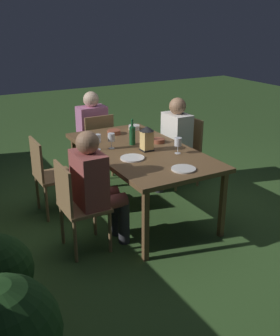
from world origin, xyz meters
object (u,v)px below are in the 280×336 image
at_px(chair_head_far, 97,142).
at_px(wine_glass_b, 98,139).
at_px(chair_side_right_b, 49,173).
at_px(plate_a, 184,169).
at_px(chair_side_left_b, 185,148).
at_px(chair_side_right_a, 77,203).
at_px(bowl_bread, 114,132).
at_px(person_in_pink, 91,128).
at_px(person_in_cream, 172,139).
at_px(bowl_olives, 134,127).
at_px(bowl_salad, 158,140).
at_px(lantern_centerpiece, 147,137).
at_px(green_bottle_on_table, 132,135).
at_px(dining_table, 140,153).
at_px(person_in_rust, 96,184).
at_px(wine_glass_a, 111,138).
at_px(wine_glass_c, 178,143).
at_px(plate_b, 132,158).

bearing_deg(chair_head_far, wine_glass_b, 157.96).
height_order(chair_side_right_b, plate_a, chair_side_right_b).
bearing_deg(chair_side_right_b, chair_side_left_b, -90.00).
relative_size(chair_side_right_a, bowl_bread, 5.48).
xyz_separation_m(person_in_pink, bowl_bread, (-0.75, 0.00, 0.13)).
relative_size(person_in_cream, plate_a, 4.98).
xyz_separation_m(person_in_pink, bowl_olives, (-0.68, -0.31, 0.13)).
xyz_separation_m(plate_a, bowl_salad, (0.84, -0.24, 0.02)).
height_order(lantern_centerpiece, bowl_olives, lantern_centerpiece).
bearing_deg(chair_head_far, plate_a, -178.44).
bearing_deg(lantern_centerpiece, green_bottle_on_table, 7.60).
distance_m(dining_table, person_in_rust, 0.83).
distance_m(chair_head_far, wine_glass_a, 1.14).
bearing_deg(bowl_olives, bowl_salad, 178.05).
distance_m(chair_side_right_b, bowl_olives, 1.28).
distance_m(green_bottle_on_table, wine_glass_c, 0.57).
relative_size(chair_head_far, wine_glass_b, 5.15).
bearing_deg(chair_head_far, person_in_pink, 0.00).
bearing_deg(person_in_rust, wine_glass_c, -83.82).
height_order(chair_head_far, wine_glass_a, wine_glass_a).
bearing_deg(wine_glass_a, wine_glass_b, 76.47).
distance_m(chair_side_right_a, plate_b, 0.75).
height_order(wine_glass_a, plate_b, wine_glass_a).
distance_m(chair_side_left_b, lantern_centerpiece, 1.08).
bearing_deg(bowl_bread, lantern_centerpiece, -176.84).
xyz_separation_m(plate_a, bowl_olives, (1.46, -0.26, 0.02)).
bearing_deg(chair_side_left_b, person_in_rust, 118.21).
relative_size(chair_side_right_b, bowl_bread, 5.48).
height_order(dining_table, person_in_cream, person_in_cream).
relative_size(person_in_cream, chair_head_far, 1.32).
height_order(chair_side_left_b, lantern_centerpiece, lantern_centerpiece).
bearing_deg(wine_glass_a, bowl_salad, -96.33).
height_order(person_in_rust, person_in_pink, same).
bearing_deg(chair_side_left_b, bowl_salad, 118.64).
bearing_deg(wine_glass_a, plate_a, -160.66).
distance_m(chair_side_left_b, person_in_cream, 0.25).
relative_size(person_in_cream, person_in_rust, 1.00).
bearing_deg(plate_a, wine_glass_a, 19.34).
distance_m(wine_glass_c, bowl_bread, 1.01).
relative_size(person_in_pink, wine_glass_a, 6.80).
distance_m(chair_head_far, bowl_olives, 0.65).
bearing_deg(bowl_olives, wine_glass_a, 133.99).
xyz_separation_m(person_in_cream, chair_side_right_b, (0.00, 1.60, -0.15)).
distance_m(green_bottle_on_table, bowl_bread, 0.48).
bearing_deg(chair_side_right_a, wine_glass_a, -47.19).
bearing_deg(plate_a, wine_glass_b, 26.27).
bearing_deg(bowl_olives, wine_glass_c, 177.60).
bearing_deg(chair_side_right_b, person_in_rust, -167.18).
xyz_separation_m(chair_side_right_b, person_in_rust, (-0.86, -0.20, 0.15)).
bearing_deg(plate_b, chair_side_right_a, 105.61).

